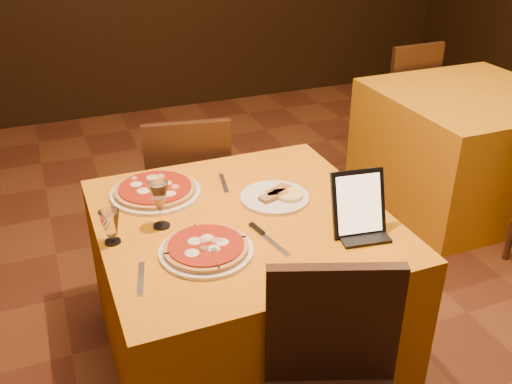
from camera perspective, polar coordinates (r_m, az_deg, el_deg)
name	(u,v)px	position (r m, az deg, el deg)	size (l,w,h in m)	color
floor	(336,353)	(2.75, 7.97, -15.70)	(6.00, 7.00, 0.01)	#5E2D19
main_table	(243,293)	(2.44, -1.28, -10.07)	(1.10, 1.10, 0.75)	orange
side_table	(465,148)	(3.98, 20.14, 4.15)	(1.10, 1.10, 0.75)	orange
chair_main_far	(188,189)	(3.07, -6.86, 0.27)	(0.48, 0.48, 0.91)	black
chair_side_far	(396,99)	(4.53, 13.81, 9.05)	(0.41, 0.41, 0.91)	#30240F
pizza_near	(206,249)	(2.02, -5.01, -5.70)	(0.33, 0.33, 0.03)	white
pizza_far	(155,191)	(2.42, -10.02, 0.12)	(0.38, 0.38, 0.03)	white
cutlet_dish	(275,196)	(2.35, 1.89, -0.42)	(0.29, 0.29, 0.03)	white
wine_glass	(160,205)	(2.15, -9.59, -1.26)	(0.08, 0.08, 0.19)	#DBB77C
water_glass	(111,227)	(2.10, -14.32, -3.42)	(0.06, 0.06, 0.13)	silver
tablet	(358,203)	(2.11, 10.20, -1.08)	(0.20, 0.02, 0.24)	black
knife	(270,240)	(2.08, 1.38, -4.87)	(0.24, 0.02, 0.01)	#AFAEB5
fork_near	(141,279)	(1.93, -11.42, -8.49)	(0.18, 0.02, 0.01)	silver
fork_far	(224,183)	(2.47, -3.24, 0.88)	(0.18, 0.02, 0.01)	silver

